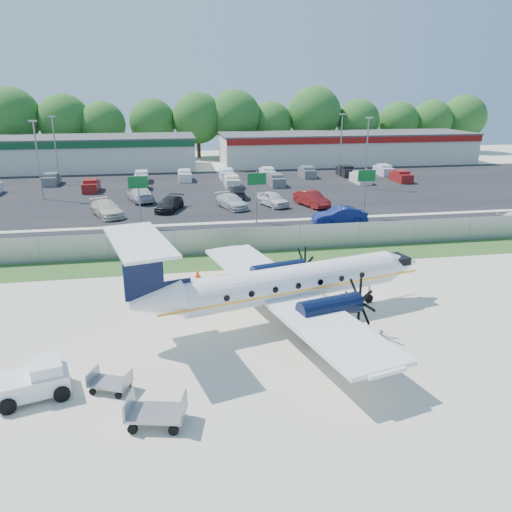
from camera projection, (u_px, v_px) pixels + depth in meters
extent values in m
plane|color=beige|center=(275.00, 331.00, 26.72)|extent=(170.00, 170.00, 0.00)
cube|color=#2D561E|center=(243.00, 260.00, 37.94)|extent=(170.00, 4.00, 0.02)
cube|color=black|center=(231.00, 235.00, 44.48)|extent=(170.00, 8.00, 0.02)
cube|color=black|center=(211.00, 191.00, 64.11)|extent=(170.00, 32.00, 0.02)
cube|color=gray|center=(239.00, 240.00, 39.49)|extent=(120.00, 0.02, 1.90)
cube|color=gray|center=(239.00, 228.00, 39.18)|extent=(120.00, 0.06, 0.06)
cube|color=gray|center=(239.00, 252.00, 39.79)|extent=(120.00, 0.06, 0.06)
cube|color=silver|center=(49.00, 154.00, 79.98)|extent=(46.00, 12.00, 5.00)
cube|color=#474749|center=(47.00, 138.00, 79.16)|extent=(46.40, 12.40, 0.24)
cube|color=#0F4723|center=(38.00, 146.00, 73.65)|extent=(46.00, 0.20, 1.00)
cube|color=silver|center=(347.00, 148.00, 88.11)|extent=(44.00, 12.00, 5.00)
cube|color=#474749|center=(347.00, 133.00, 87.28)|extent=(44.40, 12.40, 0.24)
cube|color=maroon|center=(360.00, 140.00, 81.78)|extent=(44.00, 0.20, 1.00)
cylinder|color=gray|center=(140.00, 202.00, 46.13)|extent=(0.14, 0.14, 5.00)
cube|color=#0C5923|center=(138.00, 182.00, 45.42)|extent=(1.80, 0.08, 1.10)
cylinder|color=gray|center=(256.00, 197.00, 47.92)|extent=(0.14, 0.14, 5.00)
cube|color=#0C5923|center=(257.00, 179.00, 47.21)|extent=(1.80, 0.08, 1.10)
cylinder|color=gray|center=(365.00, 193.00, 49.71)|extent=(0.14, 0.14, 5.00)
cube|color=#0C5923|center=(367.00, 176.00, 49.00)|extent=(1.80, 0.08, 1.10)
cylinder|color=gray|center=(38.00, 161.00, 57.57)|extent=(0.18, 0.18, 9.00)
cube|color=gray|center=(33.00, 121.00, 56.15)|extent=(0.90, 0.35, 0.18)
cylinder|color=gray|center=(367.00, 154.00, 64.07)|extent=(0.18, 0.18, 9.00)
cube|color=gray|center=(369.00, 118.00, 62.65)|extent=(0.90, 0.35, 0.18)
cylinder|color=gray|center=(56.00, 151.00, 66.92)|extent=(0.18, 0.18, 9.00)
cube|color=gray|center=(52.00, 117.00, 65.49)|extent=(0.90, 0.35, 0.18)
cylinder|color=gray|center=(341.00, 146.00, 73.42)|extent=(0.18, 0.18, 9.00)
cube|color=gray|center=(343.00, 114.00, 71.99)|extent=(0.90, 0.35, 0.18)
cylinder|color=white|center=(293.00, 282.00, 27.62)|extent=(12.74, 4.94, 1.92)
cone|color=white|center=(400.00, 264.00, 30.48)|extent=(2.63, 2.41, 1.92)
cone|color=white|center=(156.00, 301.00, 24.62)|extent=(3.02, 2.50, 1.92)
cube|color=black|center=(398.00, 259.00, 30.29)|extent=(1.20, 1.50, 0.46)
cube|color=white|center=(284.00, 293.00, 27.60)|extent=(7.46, 18.07, 0.22)
cylinder|color=black|center=(330.00, 307.00, 25.43)|extent=(3.61, 1.92, 1.11)
cylinder|color=black|center=(279.00, 271.00, 30.53)|extent=(3.61, 1.92, 1.11)
cube|color=black|center=(143.00, 270.00, 23.88)|extent=(1.91, 0.64, 2.93)
cube|color=white|center=(139.00, 241.00, 23.38)|extent=(3.88, 6.68, 0.14)
cylinder|color=gray|center=(369.00, 293.00, 30.12)|extent=(0.12, 0.12, 1.32)
cylinder|color=black|center=(369.00, 298.00, 30.24)|extent=(0.59, 0.31, 0.57)
cylinder|color=black|center=(310.00, 337.00, 25.46)|extent=(0.73, 0.55, 0.65)
cylinder|color=black|center=(262.00, 296.00, 30.56)|extent=(0.73, 0.55, 0.65)
cube|color=white|center=(33.00, 383.00, 20.91)|extent=(3.18, 2.39, 0.79)
cube|color=white|center=(46.00, 367.00, 20.94)|extent=(1.59, 1.75, 0.57)
cube|color=black|center=(59.00, 364.00, 21.14)|extent=(0.53, 1.26, 0.45)
cylinder|color=black|center=(8.00, 406.00, 19.83)|extent=(0.72, 0.42, 0.68)
cylinder|color=black|center=(8.00, 384.00, 21.34)|extent=(0.72, 0.42, 0.68)
cylinder|color=black|center=(62.00, 394.00, 20.65)|extent=(0.72, 0.42, 0.68)
cylinder|color=black|center=(58.00, 373.00, 22.17)|extent=(0.72, 0.42, 0.68)
cube|color=gray|center=(156.00, 413.00, 19.16)|extent=(2.45, 1.78, 0.13)
cube|color=gray|center=(129.00, 405.00, 19.11)|extent=(0.38, 1.31, 0.66)
cube|color=gray|center=(183.00, 406.00, 19.01)|extent=(0.38, 1.31, 0.66)
cylinder|color=black|center=(133.00, 429.00, 18.72)|extent=(0.42, 0.22, 0.40)
cylinder|color=black|center=(141.00, 409.00, 19.87)|extent=(0.42, 0.22, 0.40)
cylinder|color=black|center=(173.00, 430.00, 18.65)|extent=(0.42, 0.22, 0.40)
cylinder|color=black|center=(180.00, 411.00, 19.80)|extent=(0.42, 0.22, 0.40)
cube|color=gray|center=(110.00, 383.00, 21.35)|extent=(1.97, 1.61, 0.10)
cube|color=gray|center=(93.00, 375.00, 21.45)|extent=(0.47, 0.97, 0.51)
cube|color=gray|center=(127.00, 380.00, 21.09)|extent=(0.47, 0.97, 0.51)
cylinder|color=black|center=(93.00, 392.00, 21.12)|extent=(0.32, 0.22, 0.31)
cylinder|color=black|center=(104.00, 380.00, 21.99)|extent=(0.32, 0.22, 0.31)
cylinder|color=black|center=(118.00, 395.00, 20.86)|extent=(0.32, 0.22, 0.31)
cylinder|color=black|center=(129.00, 383.00, 21.72)|extent=(0.32, 0.22, 0.31)
cone|color=#E03807|center=(198.00, 273.00, 34.42)|extent=(0.37, 0.37, 0.55)
cube|color=#E03807|center=(198.00, 277.00, 34.51)|extent=(0.39, 0.39, 0.03)
imported|color=navy|center=(339.00, 225.00, 47.99)|extent=(5.15, 1.83, 1.69)
imported|color=beige|center=(107.00, 216.00, 51.10)|extent=(4.19, 5.91, 1.59)
imported|color=black|center=(170.00, 211.00, 53.54)|extent=(3.61, 5.35, 1.44)
imported|color=silver|center=(232.00, 208.00, 54.68)|extent=(3.62, 5.55, 1.49)
imported|color=silver|center=(272.00, 206.00, 55.63)|extent=(3.54, 5.05, 1.60)
imported|color=maroon|center=(311.00, 206.00, 55.55)|extent=(3.27, 5.41, 1.68)
imported|color=silver|center=(141.00, 201.00, 58.03)|extent=(3.87, 6.19, 1.67)
imported|color=black|center=(236.00, 198.00, 59.93)|extent=(1.69, 4.55, 1.48)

